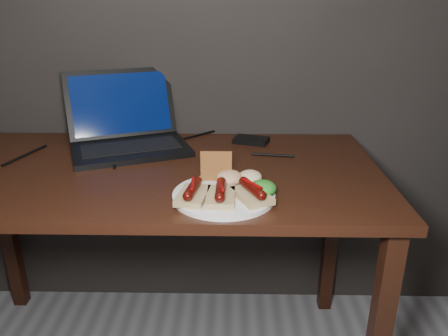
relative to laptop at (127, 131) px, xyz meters
name	(u,v)px	position (x,y,z in m)	size (l,w,h in m)	color
desk	(150,194)	(0.11, -0.19, -0.14)	(1.40, 0.70, 0.75)	black
laptop	(127,131)	(0.00, 0.00, 0.00)	(0.47, 0.44, 0.25)	black
hard_drive	(251,140)	(0.43, 0.06, -0.05)	(0.12, 0.08, 0.02)	black
desk_cables	(146,150)	(0.07, -0.04, -0.05)	(0.91, 0.39, 0.01)	black
plate	(224,195)	(0.34, -0.40, -0.05)	(0.27, 0.27, 0.01)	silver
bread_sausage_left	(193,192)	(0.26, -0.43, -0.03)	(0.09, 0.13, 0.04)	tan
bread_sausage_center	(221,194)	(0.33, -0.44, -0.03)	(0.07, 0.12, 0.04)	tan
bread_sausage_right	(252,192)	(0.41, -0.43, -0.03)	(0.11, 0.13, 0.04)	tan
crispbread	(216,166)	(0.32, -0.32, 0.00)	(0.09, 0.01, 0.09)	#A8602E
salad_greens	(263,188)	(0.44, -0.41, -0.02)	(0.07, 0.07, 0.04)	#125E1A
salsa_mound	(229,178)	(0.35, -0.34, -0.02)	(0.07, 0.07, 0.04)	maroon
coleslaw_mound	(250,177)	(0.41, -0.33, -0.03)	(0.06, 0.06, 0.04)	beige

